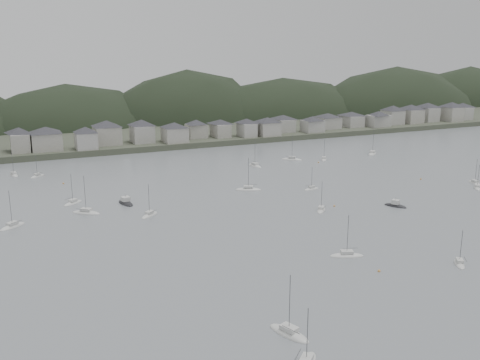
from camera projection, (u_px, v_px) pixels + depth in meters
name	position (u px, v px, depth m)	size (l,w,h in m)	color
ground	(385.00, 280.00, 113.34)	(900.00, 900.00, 0.00)	slate
far_shore_land	(111.00, 121.00, 372.80)	(900.00, 250.00, 3.00)	#383D2D
forested_ridge	(127.00, 143.00, 355.26)	(851.55, 103.94, 102.57)	black
waterfront_town	(240.00, 126.00, 293.53)	(451.48, 28.46, 12.92)	gray
sailboat_lead	(86.00, 213.00, 160.65)	(9.21, 8.25, 12.85)	silver
moored_fleet	(242.00, 204.00, 170.58)	(224.41, 170.85, 13.17)	silver
motor_launch_near	(395.00, 205.00, 168.11)	(5.83, 7.77, 3.78)	black
motor_launch_far	(126.00, 203.00, 171.11)	(4.84, 9.26, 4.09)	black
mooring_buoys	(330.00, 201.00, 173.20)	(129.35, 138.54, 0.70)	#CF9145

